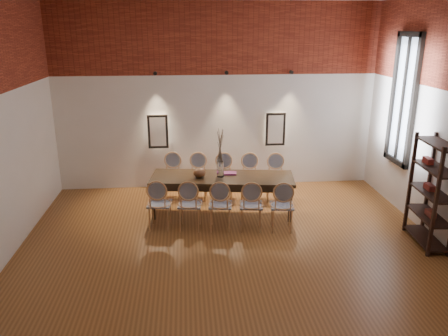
{
  "coord_description": "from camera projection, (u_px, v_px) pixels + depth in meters",
  "views": [
    {
      "loc": [
        -0.7,
        -5.95,
        3.47
      ],
      "look_at": [
        -0.03,
        1.5,
        1.05
      ],
      "focal_mm": 35.0,
      "sensor_mm": 36.0,
      "label": 1
    }
  ],
  "objects": [
    {
      "name": "chair_far_e",
      "position": [
        276.0,
        179.0,
        9.07
      ],
      "size": [
        0.49,
        0.49,
        0.94
      ],
      "primitive_type": null,
      "rotation": [
        0.0,
        0.0,
        3.01
      ],
      "color": "tan",
      "rests_on": "floor"
    },
    {
      "name": "bowl",
      "position": [
        199.0,
        173.0,
        8.28
      ],
      "size": [
        0.24,
        0.24,
        0.18
      ],
      "primitive_type": "ellipsoid",
      "color": "brown",
      "rests_on": "dining_table"
    },
    {
      "name": "book",
      "position": [
        230.0,
        173.0,
        8.48
      ],
      "size": [
        0.28,
        0.21,
        0.03
      ],
      "primitive_type": "cube",
      "rotation": [
        0.0,
        0.0,
        -0.13
      ],
      "color": "#872C6F",
      "rests_on": "dining_table"
    },
    {
      "name": "spot_fixture_left",
      "position": [
        155.0,
        73.0,
        9.11
      ],
      "size": [
        0.08,
        0.1,
        0.08
      ],
      "primitive_type": "cylinder",
      "rotation": [
        1.57,
        0.0,
        0.0
      ],
      "color": "black",
      "rests_on": "wall_back"
    },
    {
      "name": "vase",
      "position": [
        220.0,
        169.0,
        8.29
      ],
      "size": [
        0.14,
        0.14,
        0.3
      ],
      "primitive_type": "cylinder",
      "color": "silver",
      "rests_on": "dining_table"
    },
    {
      "name": "chair_far_c",
      "position": [
        224.0,
        178.0,
        9.11
      ],
      "size": [
        0.49,
        0.49,
        0.94
      ],
      "primitive_type": null,
      "rotation": [
        0.0,
        0.0,
        3.01
      ],
      "color": "tan",
      "rests_on": "floor"
    },
    {
      "name": "window_glass",
      "position": [
        404.0,
        100.0,
        8.3
      ],
      "size": [
        0.02,
        0.78,
        2.38
      ],
      "primitive_type": "cube",
      "color": "silver",
      "rests_on": "wall_right"
    },
    {
      "name": "wall_front",
      "position": [
        299.0,
        269.0,
        2.79
      ],
      "size": [
        7.0,
        0.1,
        4.0
      ],
      "primitive_type": "cube",
      "color": "silver",
      "rests_on": "ground"
    },
    {
      "name": "dining_table",
      "position": [
        222.0,
        195.0,
        8.46
      ],
      "size": [
        2.81,
        1.22,
        0.75
      ],
      "primitive_type": "cube",
      "rotation": [
        0.0,
        0.0,
        -0.13
      ],
      "color": "#312011",
      "rests_on": "floor"
    },
    {
      "name": "wall_back",
      "position": [
        217.0,
        98.0,
        9.52
      ],
      "size": [
        7.0,
        0.1,
        4.0
      ],
      "primitive_type": "cube",
      "color": "silver",
      "rests_on": "ground"
    },
    {
      "name": "spot_fixture_mid",
      "position": [
        227.0,
        73.0,
        9.24
      ],
      "size": [
        0.08,
        0.1,
        0.08
      ],
      "primitive_type": "cylinder",
      "rotation": [
        1.57,
        0.0,
        0.0
      ],
      "color": "black",
      "rests_on": "wall_back"
    },
    {
      "name": "floor",
      "position": [
        234.0,
        262.0,
        6.77
      ],
      "size": [
        7.0,
        7.0,
        0.02
      ],
      "primitive_type": "cube",
      "color": "brown",
      "rests_on": "ground"
    },
    {
      "name": "window_mullion",
      "position": [
        403.0,
        100.0,
        8.3
      ],
      "size": [
        0.06,
        0.06,
        2.4
      ],
      "primitive_type": "cube",
      "color": "black",
      "rests_on": "wall_right"
    },
    {
      "name": "chair_near_d",
      "position": [
        251.0,
        205.0,
        7.72
      ],
      "size": [
        0.49,
        0.49,
        0.94
      ],
      "primitive_type": null,
      "rotation": [
        0.0,
        0.0,
        -0.13
      ],
      "color": "tan",
      "rests_on": "floor"
    },
    {
      "name": "chair_far_b",
      "position": [
        198.0,
        178.0,
        9.13
      ],
      "size": [
        0.49,
        0.49,
        0.94
      ],
      "primitive_type": null,
      "rotation": [
        0.0,
        0.0,
        3.01
      ],
      "color": "tan",
      "rests_on": "floor"
    },
    {
      "name": "chair_far_a",
      "position": [
        172.0,
        177.0,
        9.15
      ],
      "size": [
        0.49,
        0.49,
        0.94
      ],
      "primitive_type": null,
      "rotation": [
        0.0,
        0.0,
        3.01
      ],
      "color": "tan",
      "rests_on": "floor"
    },
    {
      "name": "spot_fixture_right",
      "position": [
        291.0,
        72.0,
        9.36
      ],
      "size": [
        0.08,
        0.1,
        0.08
      ],
      "primitive_type": "cylinder",
      "rotation": [
        1.57,
        0.0,
        0.0
      ],
      "color": "black",
      "rests_on": "wall_back"
    },
    {
      "name": "brick_band_front",
      "position": [
        308.0,
        68.0,
        2.47
      ],
      "size": [
        7.0,
        0.02,
        1.5
      ],
      "primitive_type": "cube",
      "color": "maroon",
      "rests_on": "ground"
    },
    {
      "name": "dried_branches",
      "position": [
        220.0,
        146.0,
        8.16
      ],
      "size": [
        0.5,
        0.5,
        0.7
      ],
      "primitive_type": null,
      "color": "#4D4031",
      "rests_on": "vase"
    },
    {
      "name": "chair_near_a",
      "position": [
        160.0,
        204.0,
        7.78
      ],
      "size": [
        0.49,
        0.49,
        0.94
      ],
      "primitive_type": null,
      "rotation": [
        0.0,
        0.0,
        -0.13
      ],
      "color": "tan",
      "rests_on": "floor"
    },
    {
      "name": "chair_far_d",
      "position": [
        250.0,
        178.0,
        9.09
      ],
      "size": [
        0.49,
        0.49,
        0.94
      ],
      "primitive_type": null,
      "rotation": [
        0.0,
        0.0,
        3.01
      ],
      "color": "tan",
      "rests_on": "floor"
    },
    {
      "name": "window_frame",
      "position": [
        403.0,
        100.0,
        8.3
      ],
      "size": [
        0.08,
        0.9,
        2.5
      ],
      "primitive_type": "cube",
      "color": "black",
      "rests_on": "wall_right"
    },
    {
      "name": "chair_near_c",
      "position": [
        220.0,
        205.0,
        7.74
      ],
      "size": [
        0.49,
        0.49,
        0.94
      ],
      "primitive_type": null,
      "rotation": [
        0.0,
        0.0,
        -0.13
      ],
      "color": "tan",
      "rests_on": "floor"
    },
    {
      "name": "niche_right",
      "position": [
        275.0,
        129.0,
        9.75
      ],
      "size": [
        0.36,
        0.06,
        0.66
      ],
      "primitive_type": "cube",
      "color": "#FFEAC6",
      "rests_on": "wall_back"
    },
    {
      "name": "brick_band_back",
      "position": [
        217.0,
        38.0,
        9.07
      ],
      "size": [
        7.0,
        0.02,
        1.5
      ],
      "primitive_type": "cube",
      "color": "maroon",
      "rests_on": "ground"
    },
    {
      "name": "shelving_rack",
      "position": [
        432.0,
        193.0,
        7.11
      ],
      "size": [
        0.47,
        1.03,
        1.8
      ],
      "primitive_type": null,
      "rotation": [
        0.0,
        0.0,
        -0.09
      ],
      "color": "black",
      "rests_on": "floor"
    },
    {
      "name": "chair_near_e",
      "position": [
        282.0,
        205.0,
        7.7
      ],
      "size": [
        0.49,
        0.49,
        0.94
      ],
      "primitive_type": null,
      "rotation": [
        0.0,
        0.0,
        -0.13
      ],
      "color": "tan",
      "rests_on": "floor"
    },
    {
      "name": "niche_left",
      "position": [
        158.0,
        131.0,
        9.53
      ],
      "size": [
        0.36,
        0.06,
        0.66
      ],
      "primitive_type": "cube",
      "color": "#FFEAC6",
      "rests_on": "wall_back"
    },
    {
      "name": "chair_near_b",
      "position": [
        190.0,
        204.0,
        7.76
      ],
      "size": [
        0.49,
        0.49,
        0.94
      ],
      "primitive_type": null,
      "rotation": [
        0.0,
        0.0,
        -0.13
      ],
      "color": "tan",
      "rests_on": "floor"
    }
  ]
}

